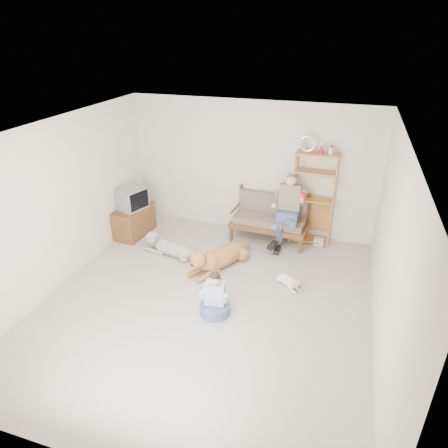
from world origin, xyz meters
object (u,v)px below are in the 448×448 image
(tv_stand, at_px, (134,221))
(golden_retriever, at_px, (219,257))
(etagere, at_px, (313,198))
(loveseat, at_px, (270,217))

(tv_stand, relative_size, golden_retriever, 0.62)
(etagere, distance_m, tv_stand, 3.67)
(loveseat, height_order, tv_stand, loveseat)
(tv_stand, xyz_separation_m, golden_retriever, (2.08, -0.69, -0.10))
(tv_stand, height_order, golden_retriever, tv_stand)
(loveseat, relative_size, etagere, 0.72)
(etagere, bearing_deg, golden_retriever, -134.14)
(golden_retriever, bearing_deg, loveseat, 92.06)
(etagere, bearing_deg, loveseat, -170.51)
(tv_stand, bearing_deg, loveseat, 18.29)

